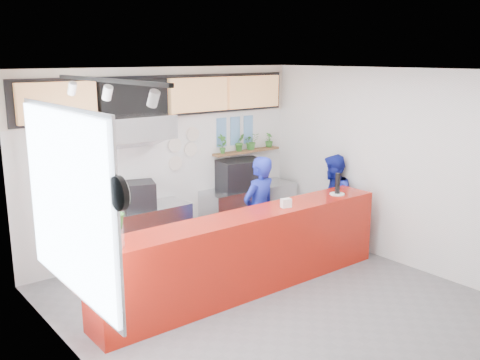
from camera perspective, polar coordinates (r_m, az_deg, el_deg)
floor at (r=7.29m, az=2.87°, el=-12.68°), size 5.00×5.00×0.00m
ceiling at (r=6.56m, az=3.18°, el=11.61°), size 5.00×5.00×0.00m
wall_back at (r=8.76m, az=-7.85°, el=2.01°), size 5.00×0.00×5.00m
wall_left at (r=5.51m, az=-16.98°, el=-5.13°), size 0.00×5.00×5.00m
wall_right at (r=8.59m, az=15.64°, el=1.43°), size 0.00×5.00×5.00m
service_counter at (r=7.35m, az=0.85°, el=-7.76°), size 4.50×0.60×1.10m
cream_band at (r=8.61m, az=-8.05°, el=9.20°), size 5.00×0.02×0.80m
prep_bench at (r=8.41m, az=-11.29°, el=-6.02°), size 1.80×0.60×0.90m
panini_oven at (r=8.28m, az=-10.66°, el=-1.58°), size 0.57×0.57×0.40m
extraction_hood at (r=7.97m, az=-11.67°, el=5.50°), size 1.20×0.70×0.35m
hood_lip at (r=8.00m, az=-11.61°, el=4.08°), size 1.20×0.69×0.31m
right_bench at (r=9.60m, az=0.99°, el=-3.32°), size 1.80×0.60×0.90m
espresso_machine at (r=9.31m, az=0.08°, el=0.62°), size 0.88×0.70×0.51m
espresso_tray at (r=9.26m, az=0.08°, el=1.98°), size 0.64×0.46×0.06m
herb_shelf at (r=9.58m, az=0.72°, el=3.09°), size 1.40×0.18×0.04m
menu_board_far_left at (r=7.77m, az=-18.90°, el=7.85°), size 1.10×0.10×0.55m
menu_board_mid_left at (r=8.23m, az=-11.22°, el=8.56°), size 1.10×0.10×0.55m
menu_board_mid_right at (r=8.82m, az=-4.44°, el=9.06°), size 1.10×0.10×0.55m
menu_board_far_right at (r=9.52m, az=1.43°, el=9.39°), size 1.10×0.10×0.55m
soffit at (r=8.58m, az=-7.94°, el=8.86°), size 4.80×0.04×0.65m
window_pane at (r=5.74m, az=-17.95°, el=-2.40°), size 0.04×2.20×1.90m
window_frame at (r=5.74m, az=-17.76°, el=-2.37°), size 0.03×2.30×2.00m
wall_clock_rim at (r=4.58m, az=-12.80°, el=-1.40°), size 0.05×0.30×0.30m
wall_clock_face at (r=4.59m, az=-12.46°, el=-1.35°), size 0.02×0.26×0.26m
track_rail at (r=5.41m, az=-14.02°, el=10.29°), size 0.05×2.40×0.04m
dec_plate_a at (r=8.76m, az=-6.96°, el=3.71°), size 0.24×0.03×0.24m
dec_plate_b at (r=8.94m, az=-5.30°, el=3.28°), size 0.24×0.03×0.24m
dec_plate_c at (r=8.82m, az=-6.91°, el=1.78°), size 0.24×0.03×0.24m
dec_plate_d at (r=8.93m, az=-5.07°, el=4.90°), size 0.24×0.03×0.24m
photo_frame_a at (r=9.26m, az=-2.00°, el=5.86°), size 0.20×0.02×0.25m
photo_frame_b at (r=9.44m, az=-0.52°, el=6.01°), size 0.20×0.02×0.25m
photo_frame_c at (r=9.63m, az=0.89°, el=6.15°), size 0.20×0.02×0.25m
photo_frame_d at (r=9.30m, az=-1.99°, el=4.33°), size 0.20×0.02×0.25m
photo_frame_e at (r=9.47m, az=-0.52°, el=4.51°), size 0.20×0.02×0.25m
photo_frame_f at (r=9.66m, az=0.89°, el=4.68°), size 0.20×0.02×0.25m
staff_center at (r=8.13m, az=2.06°, el=-3.42°), size 0.67×0.49×1.71m
staff_right at (r=9.16m, az=9.82°, el=-2.18°), size 0.97×0.93×1.57m
herb_a at (r=9.22m, az=-1.89°, el=3.87°), size 0.19×0.14×0.34m
herb_b at (r=9.45m, az=-0.01°, el=4.04°), size 0.19×0.16×0.31m
herb_c at (r=9.61m, az=1.21°, el=4.15°), size 0.33×0.30×0.30m
herb_d at (r=9.89m, az=3.12°, el=4.28°), size 0.19×0.18×0.26m
glass_vase at (r=6.06m, az=-13.14°, el=-5.99°), size 0.21×0.21×0.24m
basil_vase at (r=5.97m, az=-13.30°, el=-3.22°), size 0.38×0.34×0.42m
napkin_holder at (r=7.50m, az=4.93°, el=-2.46°), size 0.16×0.12×0.12m
white_plate at (r=8.30m, az=10.32°, el=-1.47°), size 0.26×0.26×0.02m
pepper_mill at (r=8.26m, az=10.37°, el=-0.37°), size 0.10×0.10×0.32m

